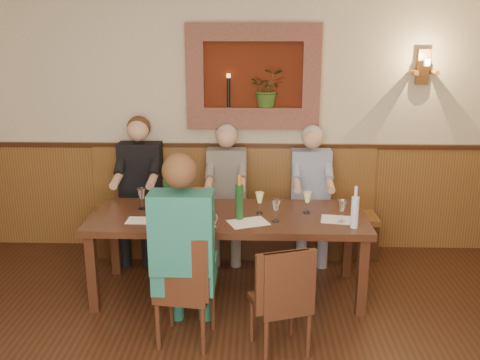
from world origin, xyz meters
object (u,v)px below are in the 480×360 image
object	(u,v)px
bench	(233,223)
person_bench_right	(311,205)
person_bench_mid	(227,204)
chair_near_left	(185,310)
spittoon_bucket	(198,204)
person_chair_front	(185,265)
dining_table	(228,222)
wine_bottle_green_b	(167,193)
chair_near_right	(281,321)
wine_bottle_green_a	(239,201)
person_bench_left	(140,200)
water_bottle	(355,211)

from	to	relation	value
bench	person_bench_right	xyz separation A→B (m)	(0.80, -0.10, 0.24)
person_bench_mid	chair_near_left	bearing A→B (deg)	-97.78
person_bench_mid	spittoon_bucket	distance (m)	0.99
chair_near_left	person_bench_right	xyz separation A→B (m)	(1.09, 1.63, 0.31)
chair_near_left	person_chair_front	bearing A→B (deg)	90.80
dining_table	bench	xyz separation A→B (m)	(0.00, 0.94, -0.35)
person_bench_mid	wine_bottle_green_b	xyz separation A→B (m)	(-0.50, -0.67, 0.32)
person_bench_right	chair_near_right	bearing A→B (deg)	-102.12
person_bench_right	wine_bottle_green_a	world-z (taller)	person_bench_right
person_bench_left	person_bench_mid	bearing A→B (deg)	0.16
person_bench_mid	person_bench_left	bearing A→B (deg)	-179.84
dining_table	spittoon_bucket	xyz separation A→B (m)	(-0.25, -0.08, 0.20)
dining_table	person_bench_mid	distance (m)	0.85
chair_near_right	person_bench_right	bearing A→B (deg)	59.33
wine_bottle_green_b	water_bottle	xyz separation A→B (m)	(1.61, -0.46, -0.00)
person_bench_mid	wine_bottle_green_a	xyz separation A→B (m)	(0.16, -0.95, 0.34)
chair_near_left	person_bench_right	size ratio (longest dim) A/B	0.65
wine_bottle_green_a	water_bottle	distance (m)	0.96
dining_table	person_chair_front	size ratio (longest dim) A/B	1.60
person_bench_left	person_bench_mid	xyz separation A→B (m)	(0.90, 0.00, -0.04)
dining_table	wine_bottle_green_a	world-z (taller)	wine_bottle_green_a
bench	spittoon_bucket	size ratio (longest dim) A/B	12.39
dining_table	chair_near_left	xyz separation A→B (m)	(-0.29, -0.80, -0.41)
dining_table	spittoon_bucket	world-z (taller)	spittoon_bucket
chair_near_right	person_bench_mid	world-z (taller)	person_bench_mid
wine_bottle_green_a	dining_table	bearing A→B (deg)	131.75
dining_table	person_bench_right	xyz separation A→B (m)	(0.80, 0.84, -0.11)
person_bench_right	spittoon_bucket	xyz separation A→B (m)	(-1.06, -0.92, 0.30)
chair_near_left	spittoon_bucket	distance (m)	0.94
chair_near_left	person_bench_left	distance (m)	1.80
person_bench_mid	dining_table	bearing A→B (deg)	-85.59
person_bench_left	person_bench_right	distance (m)	1.77
wine_bottle_green_a	wine_bottle_green_b	size ratio (longest dim) A/B	1.10
chair_near_right	person_bench_mid	size ratio (longest dim) A/B	0.62
dining_table	chair_near_left	distance (m)	0.94
person_chair_front	water_bottle	world-z (taller)	person_chair_front
chair_near_right	person_bench_mid	xyz separation A→B (m)	(-0.49, 1.75, 0.32)
chair_near_left	spittoon_bucket	bearing A→B (deg)	94.66
wine_bottle_green_a	water_bottle	size ratio (longest dim) A/B	1.12
wine_bottle_green_a	wine_bottle_green_b	world-z (taller)	wine_bottle_green_a
person_bench_left	spittoon_bucket	size ratio (longest dim) A/B	6.06
dining_table	chair_near_right	world-z (taller)	chair_near_right
chair_near_right	person_chair_front	world-z (taller)	person_chair_front
bench	person_bench_right	size ratio (longest dim) A/B	2.17
dining_table	chair_near_left	bearing A→B (deg)	-109.89
chair_near_left	person_bench_mid	size ratio (longest dim) A/B	0.65
chair_near_left	person_bench_left	world-z (taller)	person_bench_left
person_chair_front	wine_bottle_green_b	distance (m)	1.02
bench	wine_bottle_green_b	world-z (taller)	bench
person_chair_front	wine_bottle_green_a	xyz separation A→B (m)	(0.39, 0.66, 0.29)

